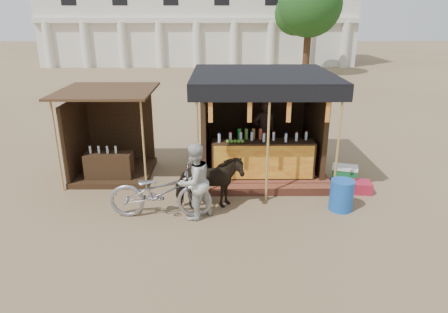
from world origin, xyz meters
name	(u,v)px	position (x,y,z in m)	size (l,w,h in m)	color
ground	(225,234)	(0.00, 0.00, 0.00)	(120.00, 120.00, 0.00)	#846B4C
main_stall	(260,137)	(1.01, 3.36, 1.03)	(3.60, 3.61, 2.78)	brown
secondary_stall	(107,145)	(-3.17, 3.24, 0.85)	(2.40, 2.40, 2.38)	#372714
cow	(209,183)	(-0.34, 1.15, 0.64)	(0.69, 1.51, 1.28)	black
motorbike	(160,192)	(-1.38, 0.79, 0.58)	(0.77, 2.22, 1.17)	gray
bystander	(194,182)	(-0.64, 0.74, 0.84)	(0.82, 0.64, 1.69)	#B9BAB3
blue_barrel	(342,195)	(2.65, 1.08, 0.35)	(0.53, 0.53, 0.71)	#164EA9
red_crate	(362,187)	(3.45, 2.00, 0.14)	(0.42, 0.44, 0.28)	maroon
cooler	(344,174)	(3.17, 2.60, 0.23)	(0.74, 0.62, 0.46)	#166431
background_building	(199,16)	(-2.00, 29.94, 3.98)	(26.00, 7.45, 8.18)	silver
tree	(306,7)	(5.81, 22.14, 4.63)	(4.50, 4.40, 7.00)	#382314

